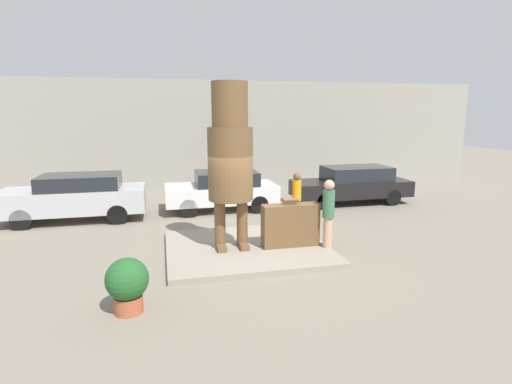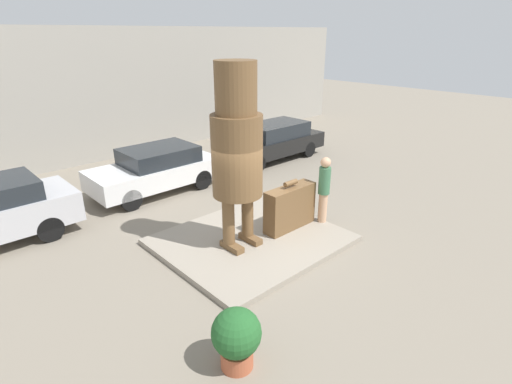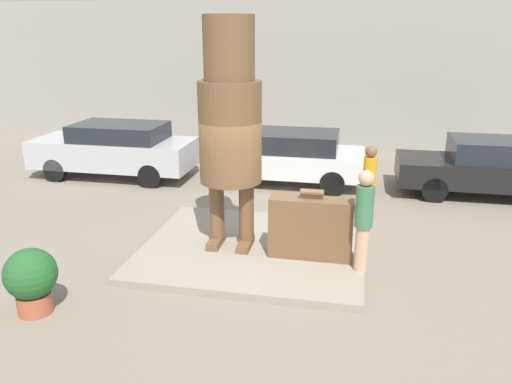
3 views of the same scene
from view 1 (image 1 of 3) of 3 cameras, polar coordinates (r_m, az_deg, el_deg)
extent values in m
plane|color=gray|center=(10.56, -1.29, -8.34)|extent=(60.00, 60.00, 0.00)
cube|color=gray|center=(10.54, -1.29, -7.99)|extent=(4.13, 3.60, 0.13)
cube|color=gray|center=(19.12, -7.18, 8.09)|extent=(28.00, 0.60, 5.01)
cube|color=brown|center=(10.27, -5.03, -7.74)|extent=(0.22, 0.64, 0.14)
cube|color=brown|center=(10.36, -1.87, -7.53)|extent=(0.22, 0.64, 0.14)
cylinder|color=brown|center=(10.18, -5.17, -4.21)|extent=(0.28, 0.28, 1.12)
cylinder|color=brown|center=(10.27, -2.00, -4.03)|extent=(0.28, 0.28, 1.12)
cylinder|color=brown|center=(9.93, -3.68, 4.04)|extent=(1.12, 1.12, 1.80)
cylinder|color=brown|center=(9.85, -3.79, 12.39)|extent=(0.88, 0.88, 1.08)
cube|color=brown|center=(10.39, 4.91, -4.73)|extent=(1.48, 0.42, 1.10)
cylinder|color=brown|center=(10.23, 4.98, -1.16)|extent=(0.41, 0.13, 0.13)
cylinder|color=tan|center=(10.44, 10.19, -5.69)|extent=(0.23, 0.23, 0.79)
cylinder|color=#3D704C|center=(10.25, 10.34, -1.68)|extent=(0.30, 0.30, 0.70)
sphere|color=tan|center=(10.15, 10.44, 0.99)|extent=(0.26, 0.26, 0.26)
cube|color=#B7B7BC|center=(14.51, -24.51, -1.05)|extent=(4.53, 1.74, 0.76)
cube|color=#1E2328|center=(14.36, -23.82, 1.37)|extent=(2.49, 1.57, 0.46)
cylinder|color=black|center=(14.21, -30.54, -3.44)|extent=(0.64, 0.18, 0.64)
cylinder|color=black|center=(15.66, -28.90, -2.02)|extent=(0.64, 0.18, 0.64)
cylinder|color=black|center=(13.62, -19.19, -3.05)|extent=(0.64, 0.18, 0.64)
cylinder|color=black|center=(15.14, -18.62, -1.61)|extent=(0.64, 0.18, 0.64)
cube|color=silver|center=(14.73, -4.99, -0.17)|extent=(4.02, 1.78, 0.62)
cube|color=#1E2328|center=(14.66, -4.25, 2.00)|extent=(2.21, 1.60, 0.49)
cylinder|color=black|center=(13.89, -9.58, -2.30)|extent=(0.64, 0.18, 0.64)
cylinder|color=black|center=(15.45, -9.99, -0.94)|extent=(0.64, 0.18, 0.64)
cylinder|color=black|center=(14.26, 0.47, -1.79)|extent=(0.64, 0.18, 0.64)
cylinder|color=black|center=(15.78, -0.92, -0.51)|extent=(0.64, 0.18, 0.64)
cube|color=black|center=(16.23, 13.34, 0.58)|extent=(4.60, 1.71, 0.60)
cube|color=#1E2328|center=(16.24, 14.16, 2.60)|extent=(2.53, 1.54, 0.54)
cylinder|color=black|center=(15.02, 9.72, -1.31)|extent=(0.62, 0.18, 0.62)
cylinder|color=black|center=(16.40, 7.64, -0.18)|extent=(0.62, 0.18, 0.62)
cylinder|color=black|center=(16.33, 18.97, -0.75)|extent=(0.62, 0.18, 0.62)
cylinder|color=black|center=(17.61, 16.35, 0.25)|extent=(0.62, 0.18, 0.62)
cylinder|color=#AD5638|center=(7.81, -17.72, -15.01)|extent=(0.51, 0.51, 0.31)
sphere|color=#235B28|center=(7.62, -17.94, -11.75)|extent=(0.77, 0.77, 0.77)
cylinder|color=brown|center=(13.04, 5.78, -2.84)|extent=(0.22, 0.22, 0.75)
cylinder|color=orange|center=(12.89, 5.84, 0.22)|extent=(0.28, 0.28, 0.67)
sphere|color=brown|center=(12.81, 5.88, 2.24)|extent=(0.25, 0.25, 0.25)
camera|label=2|loc=(5.14, -64.27, 19.37)|focal=28.00mm
camera|label=3|loc=(4.09, 60.50, 12.81)|focal=35.00mm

